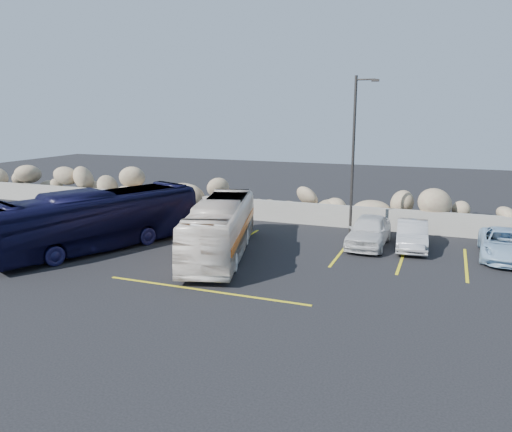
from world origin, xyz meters
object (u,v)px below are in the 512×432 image
(vintage_bus, at_px, (221,228))
(car_d, at_px, (506,244))
(tour_coach, at_px, (98,220))
(lamppost, at_px, (354,154))
(car_b, at_px, (412,235))
(car_a, at_px, (369,231))

(vintage_bus, height_order, car_d, vintage_bus)
(tour_coach, xyz_separation_m, car_d, (17.59, 5.15, -0.76))
(lamppost, height_order, tour_coach, lamppost)
(car_b, distance_m, car_d, 3.95)
(vintage_bus, distance_m, tour_coach, 5.84)
(lamppost, bearing_deg, tour_coach, -150.17)
(car_a, height_order, car_b, car_a)
(car_b, xyz_separation_m, car_d, (3.95, -0.24, -0.02))
(tour_coach, distance_m, car_a, 12.76)
(vintage_bus, height_order, car_a, vintage_bus)
(lamppost, distance_m, car_a, 3.84)
(car_a, height_order, car_d, car_a)
(vintage_bus, distance_m, car_d, 12.53)
(car_b, bearing_deg, tour_coach, -163.02)
(tour_coach, height_order, car_b, tour_coach)
(lamppost, xyz_separation_m, car_b, (2.98, -0.72, -3.65))
(car_b, bearing_deg, car_d, -8.14)
(vintage_bus, bearing_deg, car_b, 12.25)
(vintage_bus, bearing_deg, tour_coach, 175.80)
(tour_coach, bearing_deg, car_a, 45.98)
(tour_coach, relative_size, car_a, 2.31)
(car_b, bearing_deg, car_a, -175.69)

